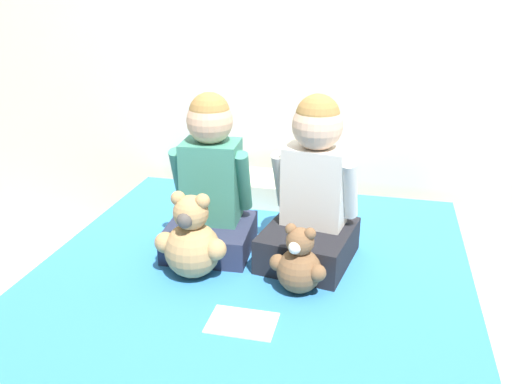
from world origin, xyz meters
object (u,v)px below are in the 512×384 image
object	(u,v)px
pillow_at_headboard	(286,190)
sign_card	(242,323)
child_on_left	(211,185)
child_on_right	(313,193)
teddy_bear_held_by_left_child	(192,242)
teddy_bear_held_by_right_child	(299,264)
bed	(241,351)

from	to	relation	value
pillow_at_headboard	sign_card	xyz separation A→B (m)	(0.05, -1.02, -0.05)
child_on_left	child_on_right	bearing A→B (deg)	-3.63
child_on_right	teddy_bear_held_by_left_child	size ratio (longest dim) A/B	1.96
child_on_right	teddy_bear_held_by_right_child	xyz separation A→B (m)	(-0.01, -0.25, -0.16)
bed	child_on_right	xyz separation A→B (m)	(0.19, 0.31, 0.50)
child_on_left	teddy_bear_held_by_right_child	xyz separation A→B (m)	(0.39, -0.25, -0.16)
pillow_at_headboard	child_on_right	bearing A→B (deg)	-70.13
bed	child_on_left	world-z (taller)	child_on_left
bed	pillow_at_headboard	distance (m)	0.90
child_on_left	teddy_bear_held_by_left_child	world-z (taller)	child_on_left
pillow_at_headboard	teddy_bear_held_by_right_child	bearing A→B (deg)	-76.56
teddy_bear_held_by_left_child	teddy_bear_held_by_right_child	bearing A→B (deg)	0.19
teddy_bear_held_by_left_child	bed	bearing A→B (deg)	-20.01
teddy_bear_held_by_right_child	pillow_at_headboard	bearing A→B (deg)	119.02
teddy_bear_held_by_left_child	teddy_bear_held_by_right_child	world-z (taller)	teddy_bear_held_by_left_child
bed	pillow_at_headboard	bearing A→B (deg)	90.00
child_on_left	teddy_bear_held_by_left_child	size ratio (longest dim) A/B	1.93
teddy_bear_held_by_left_child	pillow_at_headboard	distance (m)	0.80
bed	teddy_bear_held_by_left_child	size ratio (longest dim) A/B	6.44
bed	sign_card	bearing A→B (deg)	-72.96
child_on_left	pillow_at_headboard	distance (m)	0.61
pillow_at_headboard	sign_card	world-z (taller)	pillow_at_headboard
child_on_left	pillow_at_headboard	xyz separation A→B (m)	(0.20, 0.54, -0.21)
teddy_bear_held_by_left_child	pillow_at_headboard	xyz separation A→B (m)	(0.20, 0.77, -0.08)
teddy_bear_held_by_right_child	sign_card	size ratio (longest dim) A/B	1.16
bed	child_on_left	distance (m)	0.62
pillow_at_headboard	child_on_left	bearing A→B (deg)	-110.17
child_on_right	teddy_bear_held_by_left_child	bearing A→B (deg)	-139.23
teddy_bear_held_by_left_child	teddy_bear_held_by_right_child	distance (m)	0.39
sign_card	teddy_bear_held_by_left_child	bearing A→B (deg)	134.99
child_on_right	teddy_bear_held_by_right_child	size ratio (longest dim) A/B	2.56
teddy_bear_held_by_right_child	child_on_right	bearing A→B (deg)	104.23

